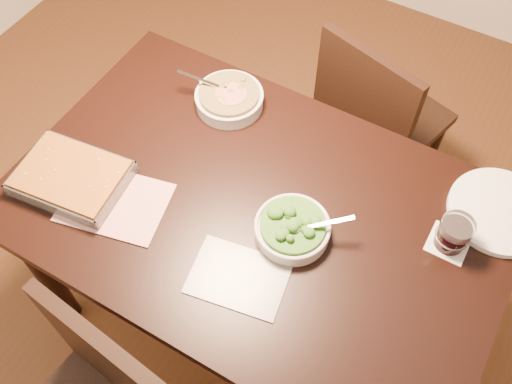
% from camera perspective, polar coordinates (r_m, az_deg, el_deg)
% --- Properties ---
extents(ground, '(4.00, 4.00, 0.00)m').
position_cam_1_polar(ground, '(2.29, 0.05, -11.54)').
color(ground, '#4F2E16').
rests_on(ground, ground).
extents(table, '(1.40, 0.90, 0.75)m').
position_cam_1_polar(table, '(1.70, 0.06, -3.22)').
color(table, black).
rests_on(table, ground).
extents(magazine_a, '(0.33, 0.28, 0.01)m').
position_cam_1_polar(magazine_a, '(1.67, -13.91, -1.04)').
color(magazine_a, '#AA3031').
rests_on(magazine_a, table).
extents(magazine_b, '(0.28, 0.22, 0.00)m').
position_cam_1_polar(magazine_b, '(1.51, -1.76, -8.51)').
color(magazine_b, '#282830').
rests_on(magazine_b, table).
extents(coaster, '(0.11, 0.11, 0.00)m').
position_cam_1_polar(coaster, '(1.64, 18.67, -4.86)').
color(coaster, white).
rests_on(coaster, table).
extents(stew_bowl, '(0.24, 0.22, 0.08)m').
position_cam_1_polar(stew_bowl, '(1.83, -2.69, 9.37)').
color(stew_bowl, silver).
rests_on(stew_bowl, table).
extents(broccoli_bowl, '(0.22, 0.21, 0.08)m').
position_cam_1_polar(broccoli_bowl, '(1.55, 3.66, -3.64)').
color(broccoli_bowl, silver).
rests_on(broccoli_bowl, table).
extents(baking_dish, '(0.33, 0.26, 0.06)m').
position_cam_1_polar(baking_dish, '(1.72, -17.94, 1.35)').
color(baking_dish, silver).
rests_on(baking_dish, table).
extents(wine_tumbler, '(0.09, 0.09, 0.10)m').
position_cam_1_polar(wine_tumbler, '(1.60, 19.18, -3.92)').
color(wine_tumbler, black).
rests_on(wine_tumbler, coaster).
extents(dinner_plate, '(0.29, 0.29, 0.02)m').
position_cam_1_polar(dinner_plate, '(1.74, 23.17, -1.79)').
color(dinner_plate, white).
rests_on(dinner_plate, table).
extents(chair_far, '(0.50, 0.50, 0.87)m').
position_cam_1_polar(chair_far, '(2.21, 11.76, 7.34)').
color(chair_far, black).
rests_on(chair_far, ground).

